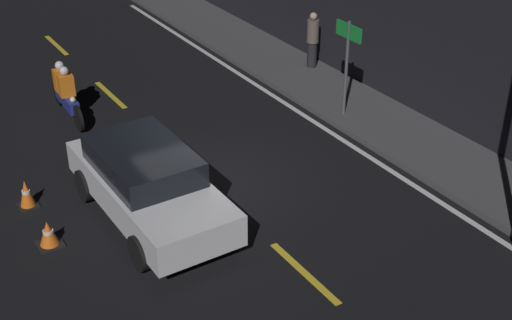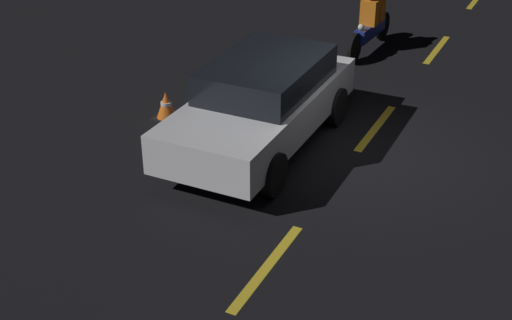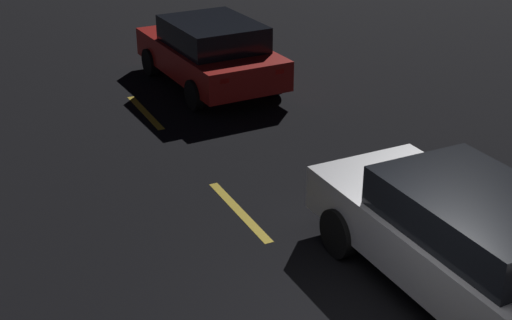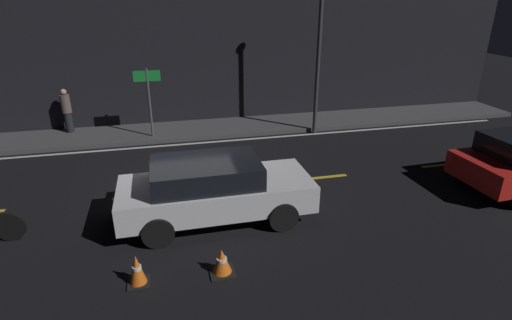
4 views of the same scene
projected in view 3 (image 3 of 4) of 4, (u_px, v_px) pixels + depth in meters
The scene contains 4 objects.
lane_dash_d at pixel (239, 211), 10.63m from camera, with size 2.00×0.14×0.01m.
lane_dash_e at pixel (145, 112), 14.29m from camera, with size 2.00×0.14×0.01m.
sedan_white at pixel (465, 239), 8.43m from camera, with size 4.36×1.91×1.46m.
taxi_red at pixel (210, 51), 15.45m from camera, with size 4.09×2.16×1.47m.
Camera 3 is at (-4.96, 3.85, 5.22)m, focal length 50.00 mm.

